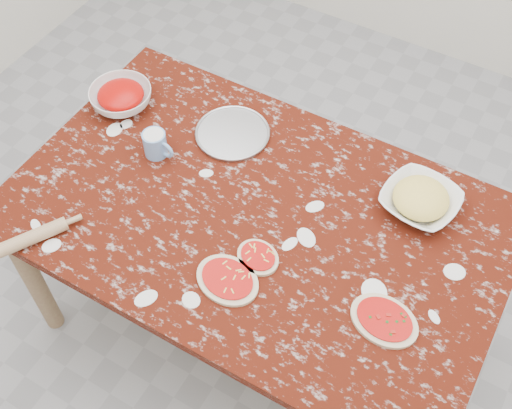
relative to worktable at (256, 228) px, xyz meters
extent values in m
plane|color=gray|center=(0.00, 0.00, -0.67)|extent=(4.00, 4.00, 0.00)
cube|color=#3D0F06|center=(0.00, 0.00, 0.06)|extent=(1.60, 1.00, 0.04)
cube|color=#8E7A50|center=(0.00, 0.00, 0.00)|extent=(1.50, 0.90, 0.08)
cylinder|color=#8E7A50|center=(-0.72, -0.42, -0.31)|extent=(0.07, 0.07, 0.71)
cylinder|color=#8E7A50|center=(-0.72, 0.42, -0.31)|extent=(0.07, 0.07, 0.71)
cylinder|color=#8E7A50|center=(0.72, 0.42, -0.31)|extent=(0.07, 0.07, 0.71)
cylinder|color=#B2B2B7|center=(-0.25, 0.26, 0.09)|extent=(0.34, 0.34, 0.01)
imported|color=white|center=(-0.68, 0.19, 0.12)|extent=(0.30, 0.30, 0.07)
imported|color=white|center=(0.44, 0.29, 0.11)|extent=(0.28, 0.28, 0.06)
cylinder|color=#719CD5|center=(-0.43, 0.05, 0.13)|extent=(0.08, 0.08, 0.09)
torus|color=#719CD5|center=(-0.38, 0.05, 0.13)|extent=(0.07, 0.02, 0.07)
cylinder|color=silver|center=(-0.43, 0.05, 0.16)|extent=(0.06, 0.06, 0.01)
ellipsoid|color=beige|center=(0.05, -0.26, 0.09)|extent=(0.22, 0.19, 0.01)
ellipsoid|color=red|center=(0.05, -0.26, 0.10)|extent=(0.18, 0.15, 0.00)
ellipsoid|color=beige|center=(0.09, -0.15, 0.09)|extent=(0.17, 0.16, 0.01)
ellipsoid|color=red|center=(0.09, -0.15, 0.10)|extent=(0.14, 0.13, 0.00)
ellipsoid|color=beige|center=(0.51, -0.15, 0.09)|extent=(0.22, 0.18, 0.01)
ellipsoid|color=red|center=(0.51, -0.15, 0.10)|extent=(0.18, 0.15, 0.00)
cylinder|color=tan|center=(-0.55, -0.44, 0.11)|extent=(0.15, 0.21, 0.04)
camera|label=1|loc=(0.62, -1.07, 1.77)|focal=45.27mm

